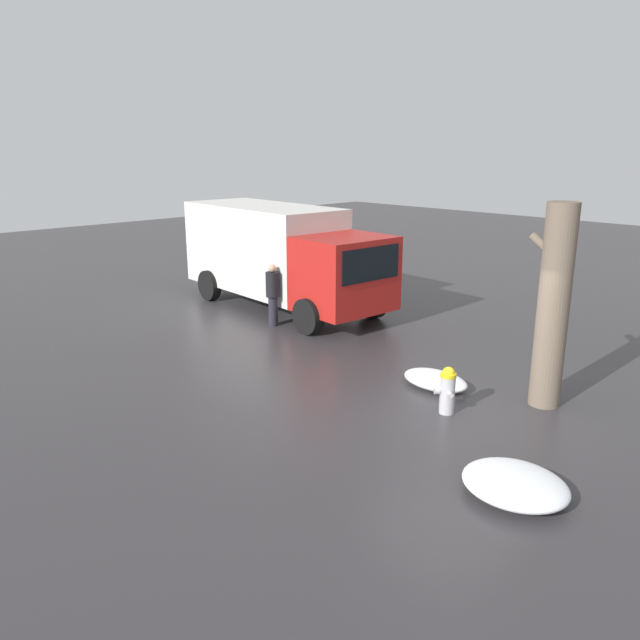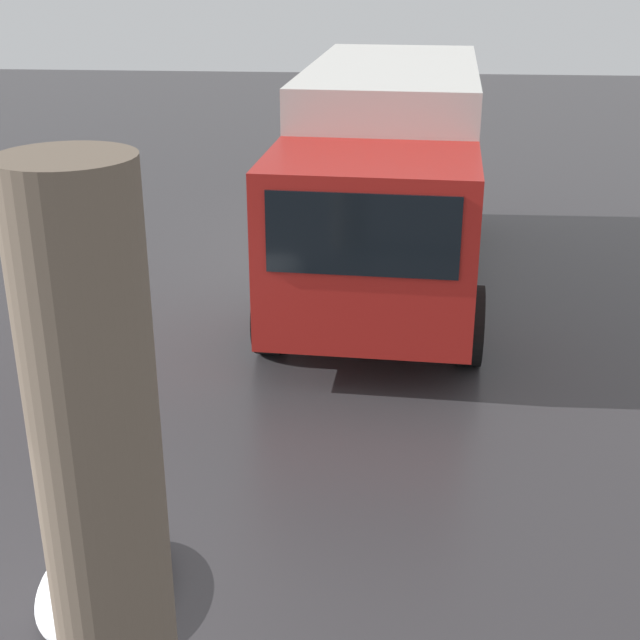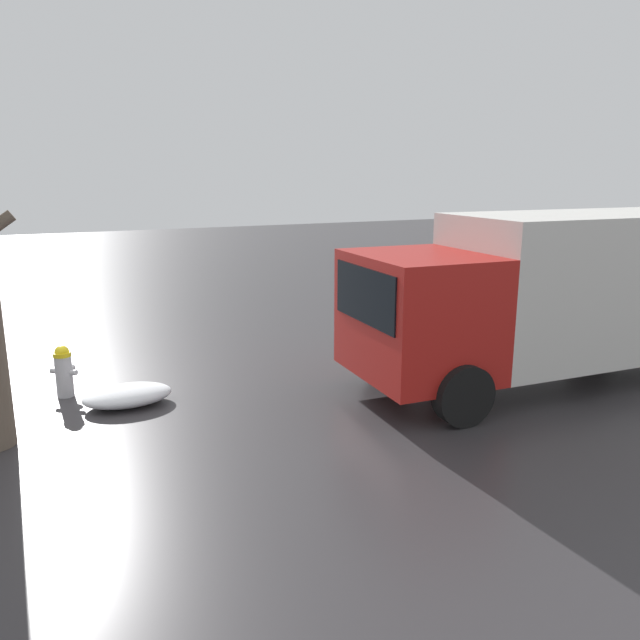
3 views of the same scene
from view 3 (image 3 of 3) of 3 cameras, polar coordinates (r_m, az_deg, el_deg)
The scene contains 5 objects.
ground_plane at distance 10.92m, azimuth -22.20°, elevation -6.46°, with size 60.00×60.00×0.00m, color #333033.
fire_hydrant at distance 10.79m, azimuth -22.39°, elevation -4.27°, with size 0.41×0.40×0.85m.
delivery_truck at distance 11.26m, azimuth 20.89°, elevation 2.48°, with size 7.08×2.85×2.85m.
pedestrian at distance 11.54m, azimuth 10.94°, elevation -0.11°, with size 0.35×0.35×1.61m.
snow_pile_by_hydrant at distance 10.16m, azimuth -17.19°, elevation -6.60°, with size 1.34×0.85×0.30m.
Camera 3 is at (-0.41, -10.33, 3.51)m, focal length 35.00 mm.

